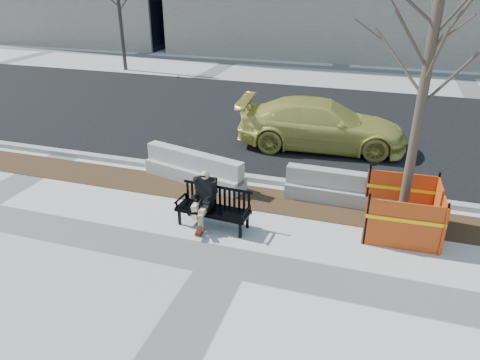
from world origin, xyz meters
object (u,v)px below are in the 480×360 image
Objects in this scene: seated_man at (205,223)px; jersey_barrier_right at (343,202)px; bench at (214,226)px; tree_fence at (398,231)px; sedan at (320,147)px; jersey_barrier_left at (195,181)px.

jersey_barrier_right is at bearing 38.14° from seated_man.
bench is at bearing -141.81° from jersey_barrier_right.
seated_man is 0.21× the size of tree_fence.
seated_man is at bearing 156.94° from sedan.
tree_fence is at bearing -157.61° from sedan.
jersey_barrier_right is (2.52, 1.92, 0.00)m from bench.
sedan is at bearing 76.47° from seated_man.
bench is 0.58× the size of jersey_barrier_right.
jersey_barrier_right is (2.74, 1.86, 0.00)m from seated_man.
bench reaches higher than jersey_barrier_left.
jersey_barrier_right is (-1.23, 0.92, 0.00)m from tree_fence.
bench is at bearing -165.18° from tree_fence.
seated_man is at bearing -166.75° from tree_fence.
bench is 5.53m from sedan.
tree_fence is (3.75, 0.99, 0.00)m from bench.
jersey_barrier_left is (-1.24, 1.91, 0.00)m from bench.
seated_man is at bearing -46.47° from jersey_barrier_left.
tree_fence reaches higher than jersey_barrier_right.
bench is 0.32× the size of sedan.
sedan reaches higher than bench.
seated_man is 4.08m from tree_fence.
tree_fence is (3.97, 0.93, 0.00)m from seated_man.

